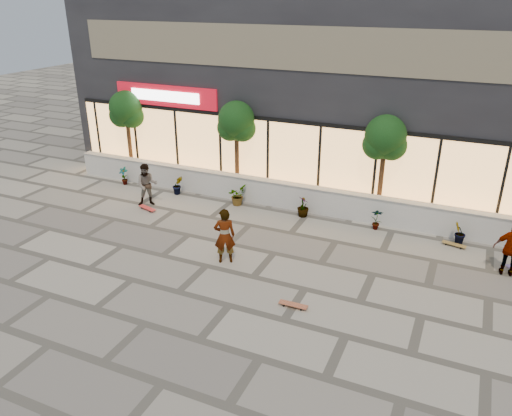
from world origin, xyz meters
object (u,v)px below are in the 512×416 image
at_px(tree_mideast, 385,140).
at_px(skater_left, 147,185).
at_px(skateboard_center, 293,305).
at_px(tree_west, 126,111).
at_px(tree_midwest, 236,124).
at_px(skateboard_left, 147,208).
at_px(skateboard_right_near, 454,244).
at_px(skater_center, 225,236).
at_px(skater_right_near, 512,249).

bearing_deg(tree_mideast, skater_left, -162.45).
relative_size(tree_mideast, skateboard_center, 4.83).
distance_m(tree_west, skater_left, 4.48).
xyz_separation_m(tree_midwest, skateboard_center, (5.14, -7.05, -2.90)).
height_order(tree_mideast, skater_left, tree_mideast).
xyz_separation_m(skateboard_left, skateboard_right_near, (11.30, 1.70, -0.01)).
bearing_deg(tree_mideast, tree_west, 180.00).
bearing_deg(tree_midwest, skateboard_left, -126.85).
bearing_deg(tree_mideast, skateboard_center, -96.93).
relative_size(tree_mideast, skateboard_right_near, 4.82).
bearing_deg(skateboard_center, tree_mideast, 81.86).
height_order(skater_center, skateboard_center, skater_center).
bearing_deg(skater_left, skater_right_near, -31.39).
distance_m(skateboard_center, skateboard_right_near, 6.71).
xyz_separation_m(tree_west, skateboard_center, (10.64, -7.05, -2.90)).
relative_size(tree_midwest, skater_right_near, 2.22).
bearing_deg(tree_west, skater_center, -35.58).
bearing_deg(skateboard_right_near, skater_center, -136.85).
height_order(skater_center, skater_left, skater_center).
height_order(skater_center, skater_right_near, skater_center).
height_order(skater_left, skateboard_left, skater_left).
relative_size(tree_west, skateboard_left, 4.50).
distance_m(skateboard_left, skateboard_right_near, 11.43).
height_order(tree_midwest, skateboard_center, tree_midwest).
xyz_separation_m(skateboard_center, skateboard_right_near, (3.76, 5.55, -0.00)).
xyz_separation_m(tree_mideast, skater_right_near, (4.50, -2.77, -2.10)).
height_order(tree_west, tree_midwest, same).
xyz_separation_m(tree_west, tree_mideast, (11.50, 0.00, 0.00)).
relative_size(skateboard_center, skateboard_left, 0.93).
bearing_deg(skateboard_left, tree_midwest, 69.66).
distance_m(skater_center, skateboard_right_near, 7.81).
bearing_deg(skateboard_left, skateboard_right_near, 25.07).
height_order(skater_left, skater_right_near, skater_right_near).
height_order(skater_center, skateboard_right_near, skater_center).
height_order(skater_left, skateboard_center, skater_left).
bearing_deg(skateboard_left, tree_west, 150.61).
height_order(tree_mideast, skateboard_center, tree_mideast).
height_order(tree_mideast, skateboard_left, tree_mideast).
bearing_deg(skater_right_near, tree_midwest, -15.85).
xyz_separation_m(skater_center, skateboard_center, (2.85, -1.48, -0.84)).
bearing_deg(skater_left, tree_west, 104.84).
height_order(skater_left, skateboard_right_near, skater_left).
relative_size(skater_center, skateboard_center, 2.26).
distance_m(tree_mideast, skater_center, 7.01).
height_order(skateboard_left, skateboard_right_near, skateboard_left).
distance_m(skater_right_near, skateboard_right_near, 2.19).
bearing_deg(skater_center, skateboard_center, 122.51).
height_order(tree_midwest, skater_center, tree_midwest).
bearing_deg(tree_west, skateboard_left, -45.90).
height_order(tree_midwest, tree_mideast, same).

